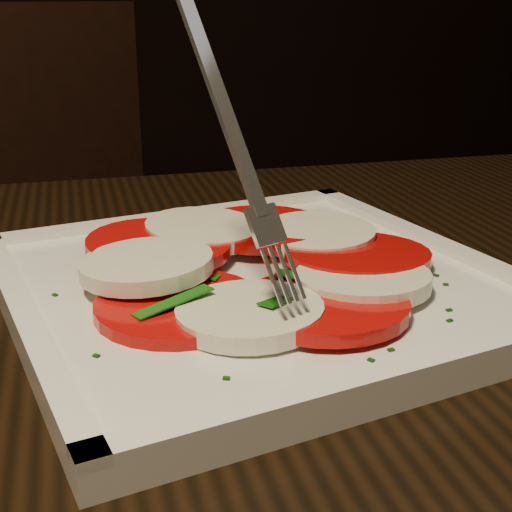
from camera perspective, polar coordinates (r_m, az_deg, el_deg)
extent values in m
cube|color=black|center=(0.44, -1.46, -7.87)|extent=(1.27, 0.90, 0.04)
cube|color=black|center=(1.21, -12.89, -4.32)|extent=(0.54, 0.54, 0.04)
cube|color=black|center=(1.30, -17.68, 8.57)|extent=(0.41, 0.18, 0.46)
cylinder|color=black|center=(1.28, -0.71, -14.88)|extent=(0.04, 0.04, 0.41)
cylinder|color=black|center=(1.53, -9.34, -8.77)|extent=(0.04, 0.04, 0.41)
cube|color=white|center=(0.47, 0.00, -2.58)|extent=(0.34, 0.34, 0.01)
cylinder|color=#BC0406|center=(0.42, -6.13, -4.02)|extent=(0.10, 0.10, 0.01)
cylinder|color=silver|center=(0.40, -0.50, -4.67)|extent=(0.08, 0.08, 0.01)
cylinder|color=#BC0406|center=(0.41, 5.41, -3.96)|extent=(0.10, 0.10, 0.01)
cylinder|color=silver|center=(0.44, 8.55, -1.89)|extent=(0.08, 0.08, 0.01)
cylinder|color=#BC0406|center=(0.49, 8.09, 0.06)|extent=(0.10, 0.10, 0.02)
cylinder|color=silver|center=(0.52, 4.93, 1.68)|extent=(0.08, 0.08, 0.01)
cylinder|color=#BC0406|center=(0.53, 0.38, 2.24)|extent=(0.10, 0.10, 0.01)
cylinder|color=silver|center=(0.52, -4.28, 2.08)|extent=(0.08, 0.08, 0.02)
cylinder|color=#BC0406|center=(0.49, -7.76, 0.86)|extent=(0.10, 0.10, 0.01)
cylinder|color=silver|center=(0.45, -8.76, -0.71)|extent=(0.08, 0.08, 0.02)
cube|color=#115A0F|center=(0.52, -0.25, 1.87)|extent=(0.03, 0.02, 0.00)
cube|color=#115A0F|center=(0.45, -5.74, -1.23)|extent=(0.04, 0.04, 0.01)
cube|color=#115A0F|center=(0.44, 4.50, -1.87)|extent=(0.04, 0.04, 0.01)
cube|color=#115A0F|center=(0.41, -6.61, -3.64)|extent=(0.05, 0.03, 0.01)
cube|color=#115A0F|center=(0.51, 0.95, 1.58)|extent=(0.03, 0.04, 0.00)
cube|color=#115A0F|center=(0.45, 5.21, -1.28)|extent=(0.01, 0.05, 0.01)
cube|color=#115A0F|center=(0.54, 0.71, 2.49)|extent=(0.02, 0.05, 0.00)
cube|color=#115A0F|center=(0.52, -2.24, 1.74)|extent=(0.04, 0.02, 0.00)
cube|color=#115A0F|center=(0.41, 2.80, -3.27)|extent=(0.05, 0.03, 0.01)
cube|color=#115A0F|center=(0.51, -7.48, 1.23)|extent=(0.04, 0.02, 0.00)
cube|color=#0E3409|center=(0.48, 14.21, -1.51)|extent=(0.00, 0.00, 0.00)
cube|color=#0E3409|center=(0.56, 4.89, 1.94)|extent=(0.00, 0.00, 0.00)
cube|color=#0E3409|center=(0.39, -7.63, -6.74)|extent=(0.00, 0.00, 0.00)
cube|color=#0E3409|center=(0.38, -6.17, -6.72)|extent=(0.00, 0.00, 0.00)
cube|color=#0E3409|center=(0.59, 4.73, 2.91)|extent=(0.00, 0.00, 0.00)
cube|color=#0E3409|center=(0.56, 2.10, 2.18)|extent=(0.00, 0.00, 0.00)
cube|color=#0E3409|center=(0.43, 15.19, -4.20)|extent=(0.00, 0.00, 0.00)
cube|color=#0E3409|center=(0.38, 10.75, -7.38)|extent=(0.00, 0.00, 0.00)
cube|color=#0E3409|center=(0.53, 7.48, 0.88)|extent=(0.00, 0.00, 0.00)
cube|color=#0E3409|center=(0.55, -1.83, 1.89)|extent=(0.00, 0.00, 0.00)
cube|color=#0E3409|center=(0.38, -12.65, -7.80)|extent=(0.00, 0.00, 0.00)
cube|color=#0E3409|center=(0.53, 11.31, 0.64)|extent=(0.00, 0.00, 0.00)
cube|color=#0E3409|center=(0.47, 14.95, -2.22)|extent=(0.00, 0.00, 0.00)
cube|color=#0E3409|center=(0.37, 9.19, -8.22)|extent=(0.00, 0.00, 0.00)
cube|color=#0E3409|center=(0.39, 5.92, -6.37)|extent=(0.00, 0.00, 0.00)
cube|color=#0E3409|center=(0.49, 13.24, -1.29)|extent=(0.00, 0.00, 0.00)
cube|color=#0E3409|center=(0.46, -15.79, -3.02)|extent=(0.00, 0.00, 0.00)
cube|color=#0E3409|center=(0.42, 15.23, -5.01)|extent=(0.00, 0.00, 0.00)
cube|color=#0E3409|center=(0.35, -2.39, -9.75)|extent=(0.00, 0.00, 0.00)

